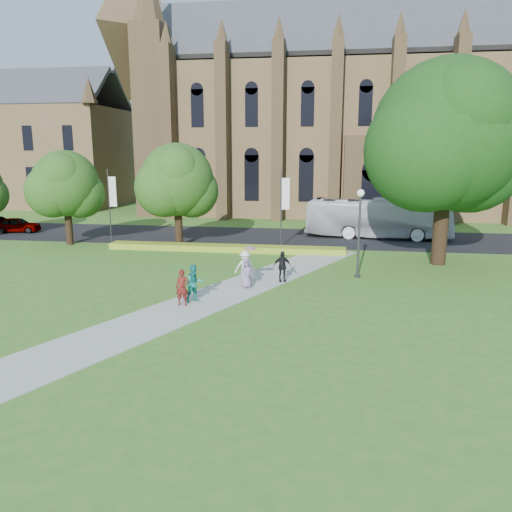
% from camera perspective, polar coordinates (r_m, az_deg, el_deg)
% --- Properties ---
extents(ground, '(160.00, 160.00, 0.00)m').
position_cam_1_polar(ground, '(24.83, -5.44, -5.46)').
color(ground, '#3B6E21').
rests_on(ground, ground).
extents(road, '(160.00, 10.00, 0.02)m').
position_cam_1_polar(road, '(43.99, 0.88, 2.22)').
color(road, black).
rests_on(road, ground).
extents(footpath, '(15.58, 28.54, 0.04)m').
position_cam_1_polar(footpath, '(25.75, -4.90, -4.76)').
color(footpath, '#B2B2A8').
rests_on(footpath, ground).
extents(flower_hedge, '(18.00, 1.40, 0.45)m').
position_cam_1_polar(flower_hedge, '(37.70, -3.54, 0.91)').
color(flower_hedge, gold).
rests_on(flower_hedge, ground).
extents(cathedral, '(52.60, 18.25, 28.00)m').
position_cam_1_polar(cathedral, '(63.09, 12.94, 16.67)').
color(cathedral, brown).
rests_on(cathedral, ground).
extents(building_west, '(22.00, 14.00, 18.30)m').
position_cam_1_polar(building_west, '(76.26, -23.42, 12.28)').
color(building_west, brown).
rests_on(building_west, ground).
extents(streetlamp, '(0.44, 0.44, 5.24)m').
position_cam_1_polar(streetlamp, '(29.79, 11.74, 3.75)').
color(streetlamp, '#38383D').
rests_on(streetlamp, ground).
extents(large_tree, '(9.60, 9.60, 13.20)m').
position_cam_1_polar(large_tree, '(34.73, 21.05, 12.73)').
color(large_tree, '#332114').
rests_on(large_tree, ground).
extents(street_tree_0, '(5.20, 5.20, 7.50)m').
position_cam_1_polar(street_tree_0, '(42.53, -20.94, 7.72)').
color(street_tree_0, '#332114').
rests_on(street_tree_0, ground).
extents(street_tree_1, '(5.60, 5.60, 8.05)m').
position_cam_1_polar(street_tree_1, '(39.37, -9.00, 8.59)').
color(street_tree_1, '#332114').
rests_on(street_tree_1, ground).
extents(banner_pole_0, '(0.70, 0.10, 6.00)m').
position_cam_1_polar(banner_pole_0, '(38.56, 3.05, 5.91)').
color(banner_pole_0, '#38383D').
rests_on(banner_pole_0, ground).
extents(banner_pole_1, '(0.70, 0.10, 6.00)m').
position_cam_1_polar(banner_pole_1, '(42.29, -16.29, 5.98)').
color(banner_pole_1, '#38383D').
rests_on(banner_pole_1, ground).
extents(tour_coach, '(12.50, 3.78, 3.43)m').
position_cam_1_polar(tour_coach, '(44.42, 13.74, 4.23)').
color(tour_coach, white).
rests_on(tour_coach, road).
extents(car_0, '(4.30, 2.30, 1.39)m').
position_cam_1_polar(car_0, '(51.35, -25.64, 3.24)').
color(car_0, gray).
rests_on(car_0, road).
extents(pedestrian_0, '(0.68, 0.48, 1.77)m').
position_cam_1_polar(pedestrian_0, '(24.41, -8.43, -3.58)').
color(pedestrian_0, '#5D1915').
rests_on(pedestrian_0, footpath).
extents(pedestrian_1, '(1.16, 1.15, 1.89)m').
position_cam_1_polar(pedestrian_1, '(24.85, -7.04, -3.12)').
color(pedestrian_1, '#1A8277').
rests_on(pedestrian_1, footpath).
extents(pedestrian_2, '(1.34, 0.98, 1.85)m').
position_cam_1_polar(pedestrian_2, '(28.20, -1.25, -1.26)').
color(pedestrian_2, silver).
rests_on(pedestrian_2, footpath).
extents(pedestrian_3, '(1.11, 0.67, 1.77)m').
position_cam_1_polar(pedestrian_3, '(28.59, 3.00, -1.18)').
color(pedestrian_3, black).
rests_on(pedestrian_3, footpath).
extents(pedestrian_4, '(0.93, 0.77, 1.64)m').
position_cam_1_polar(pedestrian_4, '(27.19, -1.07, -1.99)').
color(pedestrian_4, slate).
rests_on(pedestrian_4, footpath).
extents(parasol, '(0.78, 0.78, 0.58)m').
position_cam_1_polar(parasol, '(27.02, -0.67, 0.33)').
color(parasol, '#EAA5C6').
rests_on(parasol, pedestrian_4).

